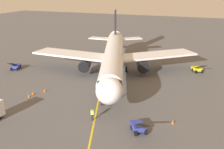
{
  "coord_description": "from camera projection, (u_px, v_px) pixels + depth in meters",
  "views": [
    {
      "loc": [
        -18.95,
        50.81,
        17.36
      ],
      "look_at": [
        -3.1,
        10.21,
        3.0
      ],
      "focal_mm": 43.92,
      "sensor_mm": 36.0,
      "label": 1
    }
  ],
  "objects": [
    {
      "name": "safety_cone_wing_starboard",
      "position": [
        33.0,
        93.0,
        45.2
      ],
      "size": [
        0.32,
        0.32,
        0.55
      ],
      "primitive_type": "cone",
      "color": "#F2590F",
      "rests_on": "ground"
    },
    {
      "name": "ground_crew_marshaller",
      "position": [
        101.0,
        100.0,
        40.97
      ],
      "size": [
        0.28,
        0.42,
        1.71
      ],
      "color": "#23232D",
      "rests_on": "ground"
    },
    {
      "name": "belt_loader_near_nose",
      "position": [
        139.0,
        127.0,
        33.71
      ],
      "size": [
        3.57,
        4.46,
        2.32
      ],
      "color": "#2D3899",
      "rests_on": "ground"
    },
    {
      "name": "ground_plane",
      "position": [
        116.0,
        72.0,
        56.93
      ],
      "size": [
        220.0,
        220.0,
        0.0
      ],
      "primitive_type": "plane",
      "color": "#565659"
    },
    {
      "name": "apron_lead_in_line",
      "position": [
        101.0,
        86.0,
        49.11
      ],
      "size": [
        13.45,
        37.83,
        0.01
      ],
      "primitive_type": "cube",
      "rotation": [
        0.0,
        0.0,
        0.34
      ],
      "color": "yellow",
      "rests_on": "ground"
    },
    {
      "name": "belt_loader_portside",
      "position": [
        16.0,
        66.0,
        58.62
      ],
      "size": [
        2.62,
        4.72,
        2.32
      ],
      "color": "#2D3899",
      "rests_on": "ground"
    },
    {
      "name": "safety_cone_nose_left",
      "position": [
        44.0,
        90.0,
        46.38
      ],
      "size": [
        0.32,
        0.32,
        0.55
      ],
      "primitive_type": "cone",
      "color": "#F2590F",
      "rests_on": "ground"
    },
    {
      "name": "ground_crew_wing_walker",
      "position": [
        92.0,
        114.0,
        36.48
      ],
      "size": [
        0.46,
        0.35,
        1.71
      ],
      "color": "#23232D",
      "rests_on": "ground"
    },
    {
      "name": "safety_cone_nose_right",
      "position": [
        29.0,
        96.0,
        44.27
      ],
      "size": [
        0.32,
        0.32,
        0.55
      ],
      "primitive_type": "cone",
      "color": "#F2590F",
      "rests_on": "ground"
    },
    {
      "name": "safety_cone_wing_port",
      "position": [
        173.0,
        122.0,
        35.75
      ],
      "size": [
        0.32,
        0.32,
        0.55
      ],
      "primitive_type": "cone",
      "color": "#F2590F",
      "rests_on": "ground"
    },
    {
      "name": "airplane",
      "position": [
        114.0,
        56.0,
        53.44
      ],
      "size": [
        32.85,
        39.1,
        11.5
      ],
      "color": "white",
      "rests_on": "ground"
    },
    {
      "name": "belt_loader_starboard_side",
      "position": [
        197.0,
        69.0,
        56.87
      ],
      "size": [
        3.36,
        4.55,
        2.32
      ],
      "color": "yellow",
      "rests_on": "ground"
    }
  ]
}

